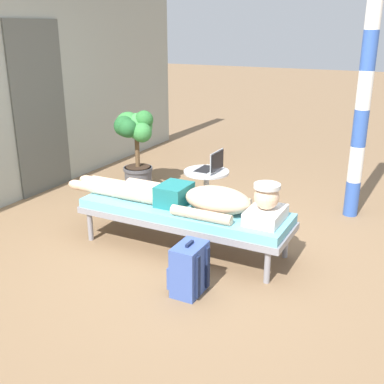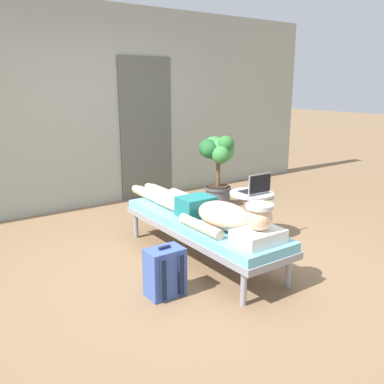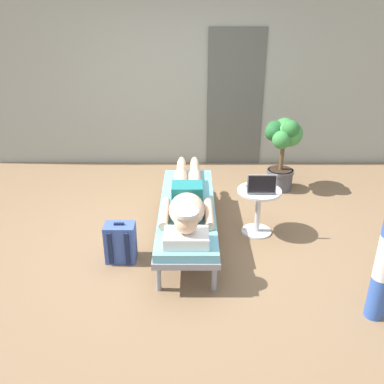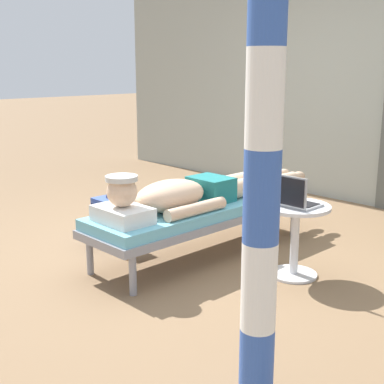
{
  "view_description": "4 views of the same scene",
  "coord_description": "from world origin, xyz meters",
  "px_view_note": "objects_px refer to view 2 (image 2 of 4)",
  "views": [
    {
      "loc": [
        -3.45,
        -1.92,
        1.96
      ],
      "look_at": [
        0.06,
        -0.11,
        0.57
      ],
      "focal_mm": 44.37,
      "sensor_mm": 36.0,
      "label": 1
    },
    {
      "loc": [
        -2.15,
        -3.03,
        1.67
      ],
      "look_at": [
        0.17,
        0.27,
        0.6
      ],
      "focal_mm": 38.55,
      "sensor_mm": 36.0,
      "label": 2
    },
    {
      "loc": [
        0.13,
        -3.99,
        2.42
      ],
      "look_at": [
        0.12,
        -0.11,
        0.61
      ],
      "focal_mm": 39.22,
      "sensor_mm": 36.0,
      "label": 3
    },
    {
      "loc": [
        2.93,
        -2.87,
        1.47
      ],
      "look_at": [
        -0.04,
        -0.02,
        0.48
      ],
      "focal_mm": 49.57,
      "sensor_mm": 36.0,
      "label": 4
    }
  ],
  "objects_px": {
    "lounge_chair": "(202,226)",
    "person_reclining": "(208,211)",
    "side_table": "(251,207)",
    "potted_plant": "(217,160)",
    "laptop": "(255,188)",
    "backpack": "(165,272)"
  },
  "relations": [
    {
      "from": "lounge_chair",
      "to": "person_reclining",
      "type": "bearing_deg",
      "value": -90.0
    },
    {
      "from": "person_reclining",
      "to": "side_table",
      "type": "bearing_deg",
      "value": 17.67
    },
    {
      "from": "lounge_chair",
      "to": "potted_plant",
      "type": "height_order",
      "value": "potted_plant"
    },
    {
      "from": "lounge_chair",
      "to": "laptop",
      "type": "relative_size",
      "value": 6.38
    },
    {
      "from": "person_reclining",
      "to": "potted_plant",
      "type": "xyz_separation_m",
      "value": [
        1.27,
        1.46,
        0.13
      ]
    },
    {
      "from": "backpack",
      "to": "laptop",
      "type": "bearing_deg",
      "value": 18.91
    },
    {
      "from": "side_table",
      "to": "backpack",
      "type": "relative_size",
      "value": 1.23
    },
    {
      "from": "laptop",
      "to": "potted_plant",
      "type": "distance_m",
      "value": 1.36
    },
    {
      "from": "lounge_chair",
      "to": "potted_plant",
      "type": "relative_size",
      "value": 1.99
    },
    {
      "from": "backpack",
      "to": "lounge_chair",
      "type": "bearing_deg",
      "value": 31.0
    },
    {
      "from": "lounge_chair",
      "to": "person_reclining",
      "type": "xyz_separation_m",
      "value": [
        0.0,
        -0.1,
        0.17
      ]
    },
    {
      "from": "side_table",
      "to": "potted_plant",
      "type": "bearing_deg",
      "value": 68.21
    },
    {
      "from": "laptop",
      "to": "backpack",
      "type": "height_order",
      "value": "laptop"
    },
    {
      "from": "person_reclining",
      "to": "side_table",
      "type": "xyz_separation_m",
      "value": [
        0.78,
        0.25,
        -0.16
      ]
    },
    {
      "from": "lounge_chair",
      "to": "potted_plant",
      "type": "bearing_deg",
      "value": 47.08
    },
    {
      "from": "person_reclining",
      "to": "potted_plant",
      "type": "relative_size",
      "value": 2.19
    },
    {
      "from": "lounge_chair",
      "to": "laptop",
      "type": "distance_m",
      "value": 0.82
    },
    {
      "from": "laptop",
      "to": "backpack",
      "type": "relative_size",
      "value": 0.73
    },
    {
      "from": "person_reclining",
      "to": "laptop",
      "type": "distance_m",
      "value": 0.81
    },
    {
      "from": "lounge_chair",
      "to": "potted_plant",
      "type": "distance_m",
      "value": 1.89
    },
    {
      "from": "person_reclining",
      "to": "laptop",
      "type": "relative_size",
      "value": 7.0
    },
    {
      "from": "person_reclining",
      "to": "backpack",
      "type": "height_order",
      "value": "person_reclining"
    }
  ]
}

